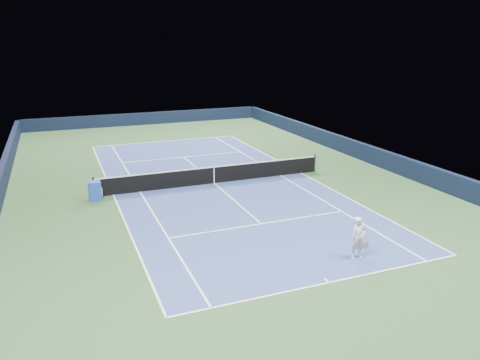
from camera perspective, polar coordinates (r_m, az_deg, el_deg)
name	(u,v)px	position (r m, az deg, el deg)	size (l,w,h in m)	color
ground	(214,183)	(26.07, -3.17, -0.40)	(40.00, 40.00, 0.00)	#2A4B28
wall_far	(146,119)	(44.73, -11.42, 7.35)	(22.00, 0.35, 1.10)	black
wall_right	(375,156)	(30.96, 16.17, 2.81)	(0.35, 40.00, 1.10)	#101932
court_surface	(214,183)	(26.07, -3.17, -0.39)	(10.97, 23.77, 0.01)	navy
baseline_far	(165,141)	(37.17, -9.08, 4.71)	(10.97, 0.08, 0.00)	white
baseline_near	(329,282)	(16.11, 10.83, -12.17)	(10.97, 0.08, 0.00)	white
sideline_doubles_right	(301,173)	(28.21, 7.44, 0.85)	(0.08, 23.77, 0.00)	white
sideline_doubles_left	(113,195)	(24.97, -15.19, -1.76)	(0.08, 23.77, 0.00)	white
sideline_singles_right	(280,175)	(27.59, 4.95, 0.57)	(0.08, 23.77, 0.00)	white
sideline_singles_left	(140,192)	(25.13, -12.10, -1.41)	(0.08, 23.77, 0.00)	white
service_line_far	(184,157)	(31.98, -6.86, 2.80)	(8.23, 0.08, 0.00)	white
service_line_near	(261,224)	(20.45, 2.61, -5.36)	(8.23, 0.08, 0.00)	white
center_service_line	(214,183)	(26.07, -3.17, -0.38)	(0.08, 12.80, 0.00)	white
center_mark_far	(166,141)	(37.03, -9.02, 4.66)	(0.08, 0.30, 0.00)	white
center_mark_near	(327,280)	(16.22, 10.54, -11.94)	(0.08, 0.30, 0.00)	white
tennis_net	(214,175)	(25.92, -3.19, 0.67)	(12.90, 0.10, 1.07)	black
sponsor_cube	(95,191)	(24.30, -17.26, -1.27)	(0.63, 0.55, 0.97)	#1E44B9
tennis_player	(358,238)	(17.65, 14.21, -6.86)	(0.75, 1.23, 1.92)	silver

